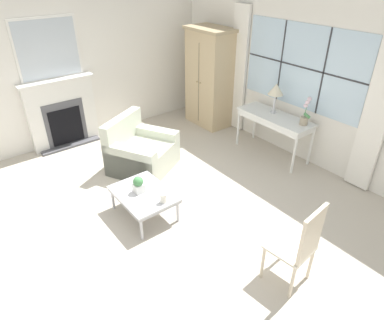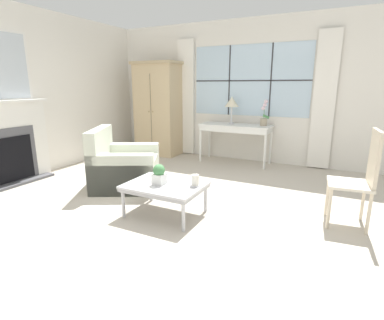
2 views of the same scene
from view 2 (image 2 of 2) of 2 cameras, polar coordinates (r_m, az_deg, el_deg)
name	(u,v)px [view 2 (image 2 of 2)]	position (r m, az deg, el deg)	size (l,w,h in m)	color
ground_plane	(176,211)	(3.81, -3.06, -9.74)	(14.00, 14.00, 0.00)	#BCB2A3
wall_back_windowed	(249,92)	(6.29, 10.88, 12.54)	(7.20, 0.14, 2.80)	silver
wall_left	(42,93)	(5.99, -26.65, 11.32)	(0.06, 7.20, 2.80)	silver
fireplace	(7,135)	(5.50, -31.79, 4.06)	(0.34, 1.35, 2.36)	#515156
armoire	(158,109)	(6.80, -6.44, 9.64)	(1.03, 0.64, 2.03)	tan
console_table	(235,129)	(6.06, 8.27, 5.92)	(1.41, 0.54, 0.78)	white
table_lamp	(232,102)	(6.12, 7.60, 10.82)	(0.27, 0.27, 0.54)	silver
potted_orchid	(264,116)	(5.96, 13.55, 8.07)	(0.17, 0.13, 0.50)	tan
armchair_upholstered	(124,167)	(4.77, -12.84, -1.39)	(1.30, 1.32, 0.90)	beige
side_chair_wooden	(362,174)	(3.72, 29.60, -2.29)	(0.48, 0.48, 1.09)	beige
coffee_table	(165,187)	(3.62, -5.17, -5.21)	(0.91, 0.68, 0.39)	#BCBCC1
potted_plant_small	(159,174)	(3.57, -6.29, -2.70)	(0.14, 0.14, 0.25)	white
pillar_candle	(195,181)	(3.50, 0.62, -3.97)	(0.12, 0.12, 0.15)	silver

